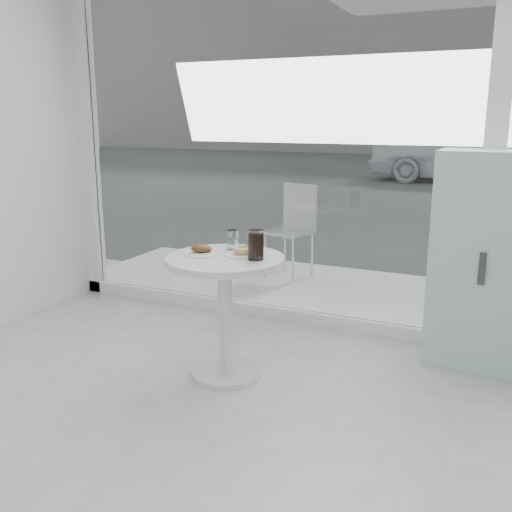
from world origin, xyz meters
The scene contains 13 objects.
storefront centered at (0.07, 3.00, 1.71)m, with size 5.00×0.14×3.00m.
main_table centered at (-0.50, 1.90, 0.55)m, with size 0.72×0.72×0.77m.
patio_deck centered at (0.00, 3.80, 0.03)m, with size 5.60×1.60×0.05m, color white.
street centered at (0.00, 16.00, 0.00)m, with size 40.00×24.00×0.00m, color #333333.
far_building centered at (0.00, 25.00, 4.00)m, with size 40.00×2.00×8.00m, color gray.
mint_cabinet centered at (0.91, 2.78, 0.70)m, with size 0.65×0.46×1.39m.
patio_chair centered at (-0.91, 4.11, 0.56)m, with size 0.47×0.47×0.90m.
car_white centered at (-0.28, 13.96, 0.75)m, with size 1.78×4.42×1.51m, color white.
plate_fritter centered at (-0.65, 1.88, 0.80)m, with size 0.20×0.20×0.07m.
plate_donut centered at (-0.41, 1.98, 0.79)m, with size 0.23×0.23×0.06m.
water_tumbler_a centered at (-0.55, 2.10, 0.82)m, with size 0.08×0.08×0.12m.
water_tumbler_b centered at (-0.39, 2.05, 0.83)m, with size 0.08×0.08×0.13m.
cola_glass centered at (-0.30, 1.91, 0.86)m, with size 0.09×0.09×0.18m.
Camera 1 is at (1.08, -1.04, 1.59)m, focal length 40.00 mm.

